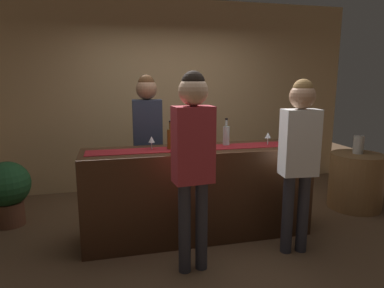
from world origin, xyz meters
name	(u,v)px	position (x,y,z in m)	size (l,w,h in m)	color
ground_plane	(198,234)	(0.00, 0.00, 0.00)	(10.00, 10.00, 0.00)	brown
back_wall	(168,96)	(0.00, 1.90, 1.45)	(6.00, 0.12, 2.90)	tan
bar_counter	(198,192)	(0.00, 0.00, 0.49)	(2.44, 0.60, 0.99)	#3D2314
counter_runner_cloth	(198,148)	(0.00, 0.00, 0.99)	(2.32, 0.28, 0.01)	maroon
wine_bottle_clear	(226,135)	(0.34, 0.09, 1.10)	(0.07, 0.07, 0.30)	#B2C6C1
wine_bottle_amber	(171,139)	(-0.29, 0.02, 1.10)	(0.07, 0.07, 0.30)	brown
wine_glass_near_customer	(268,136)	(0.80, 0.00, 1.09)	(0.07, 0.07, 0.14)	silver
wine_glass_mid_counter	(151,140)	(-0.49, 0.04, 1.09)	(0.07, 0.07, 0.14)	silver
bartender	(148,131)	(-0.47, 0.58, 1.10)	(0.35, 0.25, 1.76)	#26262B
customer_sipping	(299,148)	(0.84, -0.58, 1.06)	(0.36, 0.24, 1.71)	#33333D
customer_browsing	(193,150)	(-0.22, -0.67, 1.11)	(0.36, 0.25, 1.78)	#33333D
round_side_table	(356,181)	(2.26, 0.29, 0.37)	(0.68, 0.68, 0.74)	olive
vase_on_side_table	(358,145)	(2.28, 0.33, 0.86)	(0.13, 0.13, 0.24)	#B7B2A8
potted_plant_tall	(7,189)	(-2.11, 0.78, 0.45)	(0.53, 0.53, 0.77)	brown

